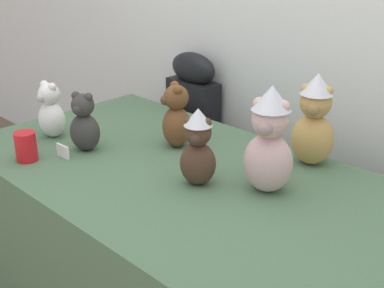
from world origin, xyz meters
TOP-DOWN VIEW (x-y plane):
  - display_table at (0.00, 0.25)m, footprint 1.83×0.94m
  - instrument_case at (-0.59, 0.85)m, footprint 0.29×0.13m
  - teddy_bear_honey at (0.23, 0.63)m, footprint 0.19×0.18m
  - teddy_bear_chestnut at (-0.24, 0.40)m, footprint 0.17×0.17m
  - teddy_bear_snow at (-0.67, 0.11)m, footprint 0.13×0.11m
  - teddy_bear_charcoal at (-0.46, 0.12)m, footprint 0.15×0.14m
  - teddy_bear_blush at (0.25, 0.34)m, footprint 0.20×0.18m
  - teddy_bear_cocoa at (0.06, 0.22)m, footprint 0.16×0.15m
  - party_cup_red at (-0.53, -0.09)m, footprint 0.08×0.08m
  - name_card_front_left at (-0.67, 0.01)m, footprint 0.07×0.02m
  - name_card_front_middle at (-0.46, 0.02)m, footprint 0.07×0.01m

SIDE VIEW (x-z plane):
  - display_table at x=0.00m, z-range 0.00..0.70m
  - instrument_case at x=-0.59m, z-range 0.00..0.96m
  - name_card_front_left at x=-0.67m, z-range 0.70..0.75m
  - name_card_front_middle at x=-0.46m, z-range 0.70..0.75m
  - party_cup_red at x=-0.53m, z-range 0.70..0.81m
  - teddy_bear_charcoal at x=-0.46m, z-range 0.70..0.93m
  - teddy_bear_snow at x=-0.67m, z-range 0.70..0.93m
  - teddy_bear_chestnut at x=-0.24m, z-range 0.70..0.95m
  - teddy_bear_cocoa at x=0.06m, z-range 0.70..0.97m
  - teddy_bear_honey at x=0.23m, z-range 0.70..1.04m
  - teddy_bear_blush at x=0.25m, z-range 0.70..1.06m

